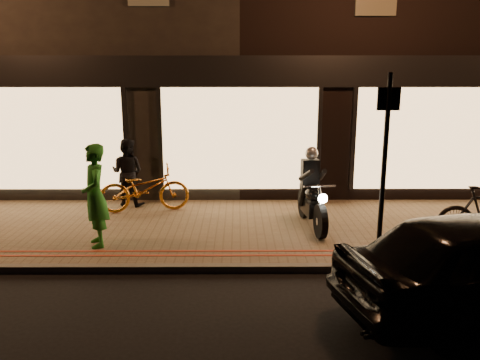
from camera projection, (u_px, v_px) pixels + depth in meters
name	position (u px, v px, depth m)	size (l,w,h in m)	color
ground	(241.00, 273.00, 7.42)	(90.00, 90.00, 0.00)	black
sidewalk	(240.00, 229.00, 9.36)	(50.00, 4.00, 0.12)	brown
kerb_stone	(241.00, 269.00, 7.46)	(50.00, 0.14, 0.12)	#59544C
red_kerb_lines	(241.00, 253.00, 7.93)	(50.00, 0.26, 0.01)	maroon
building_row	(239.00, 38.00, 15.25)	(48.00, 10.11, 8.50)	black
motorcycle	(312.00, 196.00, 9.22)	(0.62, 1.94, 1.59)	black
sign_post	(385.00, 158.00, 7.36)	(0.35, 0.08, 3.00)	black
bicycle_gold	(144.00, 189.00, 10.28)	(0.68, 1.95, 1.03)	orange
person_green	(95.00, 196.00, 8.12)	(0.66, 0.43, 1.81)	#1F6E1D
person_dark	(127.00, 172.00, 10.69)	(0.75, 0.59, 1.55)	black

